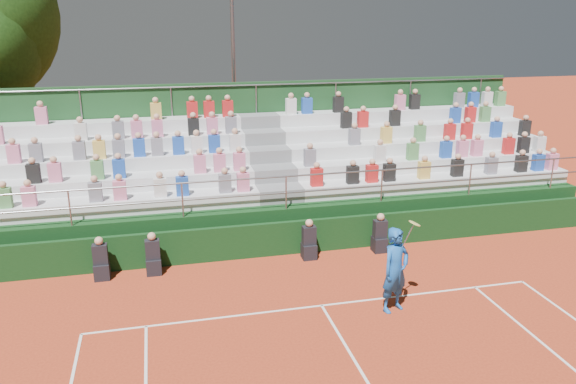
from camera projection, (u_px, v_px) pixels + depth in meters
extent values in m
plane|color=#AC3A1C|center=(322.00, 306.00, 13.49)|extent=(90.00, 90.00, 0.00)
cube|color=white|center=(322.00, 306.00, 13.49)|extent=(11.00, 0.06, 0.01)
cube|color=black|center=(290.00, 238.00, 16.31)|extent=(20.00, 0.15, 1.00)
cube|color=black|center=(102.00, 271.00, 14.82)|extent=(0.40, 0.40, 0.44)
cube|color=black|center=(100.00, 254.00, 14.68)|extent=(0.38, 0.25, 0.55)
sphere|color=tan|center=(99.00, 241.00, 14.56)|extent=(0.22, 0.22, 0.22)
cube|color=black|center=(154.00, 266.00, 15.12)|extent=(0.40, 0.40, 0.44)
cube|color=black|center=(153.00, 250.00, 14.97)|extent=(0.38, 0.25, 0.55)
sphere|color=tan|center=(152.00, 236.00, 14.86)|extent=(0.22, 0.22, 0.22)
cube|color=black|center=(309.00, 251.00, 16.07)|extent=(0.40, 0.40, 0.44)
cube|color=black|center=(309.00, 236.00, 15.93)|extent=(0.38, 0.25, 0.55)
sphere|color=tan|center=(309.00, 223.00, 15.82)|extent=(0.22, 0.22, 0.22)
cube|color=black|center=(379.00, 244.00, 16.55)|extent=(0.40, 0.40, 0.44)
cube|color=black|center=(380.00, 229.00, 16.41)|extent=(0.38, 0.25, 0.55)
sphere|color=tan|center=(381.00, 217.00, 16.29)|extent=(0.22, 0.22, 0.22)
cube|color=black|center=(269.00, 202.00, 19.16)|extent=(20.00, 5.20, 1.20)
cube|color=silver|center=(99.00, 206.00, 16.18)|extent=(9.30, 0.85, 0.42)
cube|color=silver|center=(437.00, 182.00, 18.54)|extent=(9.30, 0.85, 0.42)
cube|color=slate|center=(280.00, 193.00, 17.36)|extent=(1.40, 0.85, 0.42)
cube|color=silver|center=(100.00, 184.00, 16.84)|extent=(9.30, 0.85, 0.42)
cube|color=silver|center=(426.00, 163.00, 19.20)|extent=(9.30, 0.85, 0.42)
cube|color=slate|center=(274.00, 173.00, 18.02)|extent=(1.40, 0.85, 0.42)
cube|color=silver|center=(101.00, 164.00, 17.50)|extent=(9.30, 0.85, 0.42)
cube|color=silver|center=(416.00, 146.00, 19.87)|extent=(9.30, 0.85, 0.42)
cube|color=slate|center=(268.00, 154.00, 18.68)|extent=(1.40, 0.85, 0.42)
cube|color=silver|center=(101.00, 145.00, 18.16)|extent=(9.30, 0.85, 0.42)
cube|color=silver|center=(407.00, 130.00, 20.53)|extent=(9.30, 0.85, 0.42)
cube|color=slate|center=(263.00, 137.00, 19.35)|extent=(1.40, 0.85, 0.42)
cube|color=silver|center=(102.00, 127.00, 18.83)|extent=(9.30, 0.85, 0.42)
cube|color=silver|center=(398.00, 115.00, 21.19)|extent=(9.30, 0.85, 0.42)
cube|color=slate|center=(259.00, 121.00, 20.01)|extent=(1.40, 0.85, 0.42)
cube|color=#1A4420|center=(256.00, 142.00, 20.76)|extent=(20.00, 0.12, 4.40)
cylinder|color=gray|center=(286.00, 176.00, 16.31)|extent=(20.00, 0.05, 0.05)
cylinder|color=gray|center=(256.00, 85.00, 20.04)|extent=(20.00, 0.05, 0.05)
cube|color=#4C8C4C|center=(5.00, 198.00, 15.36)|extent=(0.36, 0.24, 0.56)
cube|color=pink|center=(29.00, 196.00, 15.50)|extent=(0.36, 0.24, 0.56)
cube|color=slate|center=(95.00, 192.00, 15.88)|extent=(0.36, 0.24, 0.56)
cube|color=pink|center=(120.00, 190.00, 16.03)|extent=(0.36, 0.24, 0.56)
cube|color=silver|center=(160.00, 188.00, 16.28)|extent=(0.36, 0.24, 0.56)
cube|color=#1E4CB2|center=(182.00, 186.00, 16.42)|extent=(0.36, 0.24, 0.56)
cube|color=slate|center=(225.00, 183.00, 16.70)|extent=(0.36, 0.24, 0.56)
cube|color=pink|center=(243.00, 182.00, 16.82)|extent=(0.36, 0.24, 0.56)
cube|color=black|center=(34.00, 173.00, 16.16)|extent=(0.36, 0.24, 0.56)
cube|color=pink|center=(55.00, 172.00, 16.29)|extent=(0.36, 0.24, 0.56)
cube|color=#4C8C4C|center=(97.00, 170.00, 16.55)|extent=(0.36, 0.24, 0.56)
cube|color=#1E4CB2|center=(119.00, 169.00, 16.69)|extent=(0.36, 0.24, 0.56)
cube|color=pink|center=(200.00, 164.00, 17.22)|extent=(0.36, 0.24, 0.56)
cube|color=pink|center=(220.00, 163.00, 17.35)|extent=(0.36, 0.24, 0.56)
cube|color=pink|center=(239.00, 162.00, 17.49)|extent=(0.36, 0.24, 0.56)
cube|color=pink|center=(14.00, 154.00, 16.68)|extent=(0.36, 0.24, 0.56)
cube|color=slate|center=(36.00, 153.00, 16.82)|extent=(0.36, 0.24, 0.56)
cube|color=slate|center=(79.00, 150.00, 17.09)|extent=(0.36, 0.24, 0.56)
cube|color=gold|center=(99.00, 149.00, 17.22)|extent=(0.36, 0.24, 0.56)
cube|color=slate|center=(119.00, 148.00, 17.35)|extent=(0.36, 0.24, 0.56)
cube|color=#1E4CB2|center=(139.00, 147.00, 17.48)|extent=(0.36, 0.24, 0.56)
cube|color=slate|center=(157.00, 147.00, 17.60)|extent=(0.36, 0.24, 0.56)
cube|color=#1E4CB2|center=(178.00, 145.00, 17.75)|extent=(0.36, 0.24, 0.56)
cube|color=silver|center=(197.00, 145.00, 17.88)|extent=(0.36, 0.24, 0.56)
cube|color=#1E4CB2|center=(214.00, 144.00, 18.00)|extent=(0.36, 0.24, 0.56)
cube|color=silver|center=(235.00, 143.00, 18.15)|extent=(0.36, 0.24, 0.56)
cube|color=silver|center=(81.00, 132.00, 17.75)|extent=(0.36, 0.24, 0.56)
cube|color=slate|center=(118.00, 130.00, 18.01)|extent=(0.36, 0.24, 0.56)
cube|color=pink|center=(137.00, 129.00, 18.13)|extent=(0.36, 0.24, 0.56)
cube|color=pink|center=(157.00, 128.00, 18.28)|extent=(0.36, 0.24, 0.56)
cube|color=black|center=(194.00, 127.00, 18.54)|extent=(0.36, 0.24, 0.56)
cube|color=pink|center=(212.00, 126.00, 18.67)|extent=(0.36, 0.24, 0.56)
cube|color=slate|center=(231.00, 125.00, 18.81)|extent=(0.36, 0.24, 0.56)
cube|color=pink|center=(41.00, 115.00, 18.14)|extent=(0.36, 0.24, 0.56)
cube|color=gold|center=(156.00, 111.00, 18.94)|extent=(0.36, 0.24, 0.56)
cube|color=red|center=(192.00, 110.00, 19.21)|extent=(0.36, 0.24, 0.56)
cube|color=red|center=(209.00, 109.00, 19.33)|extent=(0.36, 0.24, 0.56)
cube|color=red|center=(228.00, 109.00, 19.48)|extent=(0.36, 0.24, 0.56)
cube|color=red|center=(317.00, 177.00, 17.33)|extent=(0.36, 0.24, 0.56)
cube|color=black|center=(353.00, 175.00, 17.58)|extent=(0.36, 0.24, 0.56)
cube|color=red|center=(372.00, 173.00, 17.73)|extent=(0.36, 0.24, 0.56)
cube|color=black|center=(389.00, 172.00, 17.86)|extent=(0.36, 0.24, 0.56)
cube|color=gold|center=(424.00, 170.00, 18.12)|extent=(0.36, 0.24, 0.56)
cube|color=black|center=(457.00, 168.00, 18.39)|extent=(0.36, 0.24, 0.56)
cube|color=slate|center=(491.00, 166.00, 18.66)|extent=(0.36, 0.24, 0.56)
cube|color=black|center=(521.00, 164.00, 18.91)|extent=(0.36, 0.24, 0.56)
cube|color=#1E4CB2|center=(538.00, 162.00, 19.06)|extent=(0.36, 0.24, 0.56)
cube|color=pink|center=(552.00, 162.00, 19.18)|extent=(0.36, 0.24, 0.56)
cube|color=slate|center=(310.00, 157.00, 17.99)|extent=(0.36, 0.24, 0.56)
cube|color=silver|center=(380.00, 153.00, 18.52)|extent=(0.36, 0.24, 0.56)
cube|color=#4C8C4C|center=(413.00, 151.00, 18.78)|extent=(0.36, 0.24, 0.56)
cube|color=#1E4CB2|center=(446.00, 150.00, 19.05)|extent=(0.36, 0.24, 0.56)
cube|color=pink|center=(462.00, 149.00, 19.19)|extent=(0.36, 0.24, 0.56)
cube|color=pink|center=(477.00, 148.00, 19.31)|extent=(0.36, 0.24, 0.56)
cube|color=red|center=(508.00, 146.00, 19.58)|extent=(0.36, 0.24, 0.56)
cube|color=black|center=(523.00, 145.00, 19.71)|extent=(0.36, 0.24, 0.56)
cube|color=silver|center=(539.00, 144.00, 19.85)|extent=(0.36, 0.24, 0.56)
cube|color=slate|center=(354.00, 137.00, 19.05)|extent=(0.36, 0.24, 0.56)
cube|color=gold|center=(386.00, 135.00, 19.31)|extent=(0.36, 0.24, 0.56)
cube|color=#4C8C4C|center=(420.00, 133.00, 19.59)|extent=(0.36, 0.24, 0.56)
cube|color=red|center=(450.00, 132.00, 19.84)|extent=(0.36, 0.24, 0.56)
cube|color=red|center=(467.00, 131.00, 19.99)|extent=(0.36, 0.24, 0.56)
cube|color=#1E4CB2|center=(496.00, 129.00, 20.25)|extent=(0.36, 0.24, 0.56)
cube|color=black|center=(525.00, 128.00, 20.51)|extent=(0.36, 0.24, 0.56)
cube|color=black|center=(346.00, 120.00, 19.71)|extent=(0.36, 0.24, 0.56)
cube|color=red|center=(363.00, 119.00, 19.85)|extent=(0.36, 0.24, 0.56)
cube|color=black|center=(395.00, 118.00, 20.12)|extent=(0.36, 0.24, 0.56)
cube|color=#1E4CB2|center=(455.00, 115.00, 20.64)|extent=(0.36, 0.24, 0.56)
cube|color=red|center=(470.00, 115.00, 20.78)|extent=(0.36, 0.24, 0.56)
cube|color=#4C8C4C|center=(485.00, 114.00, 20.91)|extent=(0.36, 0.24, 0.56)
cube|color=silver|center=(291.00, 106.00, 19.98)|extent=(0.36, 0.24, 0.56)
cube|color=#1E4CB2|center=(307.00, 106.00, 20.11)|extent=(0.36, 0.24, 0.56)
cube|color=black|center=(338.00, 105.00, 20.37)|extent=(0.36, 0.24, 0.56)
cube|color=pink|center=(400.00, 102.00, 20.90)|extent=(0.36, 0.24, 0.56)
cube|color=black|center=(415.00, 102.00, 21.03)|extent=(0.36, 0.24, 0.56)
cube|color=slate|center=(459.00, 100.00, 21.44)|extent=(0.36, 0.24, 0.56)
cube|color=#1E4CB2|center=(473.00, 100.00, 21.57)|extent=(0.36, 0.24, 0.56)
cube|color=silver|center=(487.00, 99.00, 21.70)|extent=(0.36, 0.24, 0.56)
cube|color=#4C8C4C|center=(500.00, 99.00, 21.83)|extent=(0.36, 0.24, 0.56)
imported|color=#1757AF|center=(395.00, 270.00, 13.01)|extent=(0.88, 0.74, 2.06)
cylinder|color=gray|center=(408.00, 236.00, 12.82)|extent=(0.26, 0.03, 0.51)
cylinder|color=#E5D866|center=(415.00, 223.00, 12.77)|extent=(0.26, 0.28, 0.14)
cylinder|color=gray|center=(234.00, 86.00, 23.90)|extent=(0.16, 0.16, 7.61)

